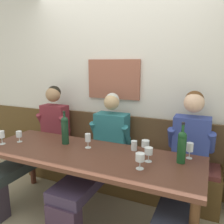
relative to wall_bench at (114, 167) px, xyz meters
The scene contains 17 objects.
room_wall_back 1.15m from the wall_bench, 90.22° to the left, with size 6.80×0.12×2.80m.
wood_wainscot_panel 0.27m from the wall_bench, 90.00° to the left, with size 6.80×0.03×0.90m, color #543C1D.
wall_bench is the anchor object (origin of this frame).
dining_table 0.78m from the wall_bench, 90.00° to the right, with size 2.25×0.78×0.73m.
person_center_right_seat 1.04m from the wall_bench, 158.82° to the right, with size 0.47×1.24×1.31m.
person_right_seat 0.48m from the wall_bench, 94.94° to the right, with size 0.51×1.25×1.26m.
person_left_seat 1.05m from the wall_bench, 19.88° to the right, with size 0.49×1.25×1.33m.
wine_bottle_green_tall 1.20m from the wall_bench, 31.10° to the right, with size 0.08×0.08×0.38m.
wine_bottle_amber_mid 0.90m from the wall_bench, 123.38° to the right, with size 0.08×0.08×0.37m.
wine_glass_by_bottle 1.42m from the wall_bench, 139.73° to the right, with size 0.07×0.07×0.15m.
wine_glass_mid_left 1.14m from the wall_bench, 54.09° to the right, with size 0.08×0.08×0.14m.
wine_glass_near_bucket 0.90m from the wall_bench, 41.18° to the right, with size 0.08×0.08×0.14m.
wine_glass_mid_right 1.17m from the wall_bench, 23.19° to the right, with size 0.06×0.06×0.15m.
wine_glass_center_front 0.79m from the wall_bench, 97.00° to the right, with size 0.07×0.07×0.15m.
wine_glass_right_end 1.04m from the wall_bench, 46.01° to the right, with size 0.07×0.07×0.13m.
wine_glass_center_rear 1.25m from the wall_bench, 140.93° to the right, with size 0.06×0.06×0.13m.
water_tumbler_center 0.77m from the wall_bench, 46.19° to the right, with size 0.06×0.06×0.10m, color silver.
Camera 1 is at (1.10, -1.71, 1.62)m, focal length 36.45 mm.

